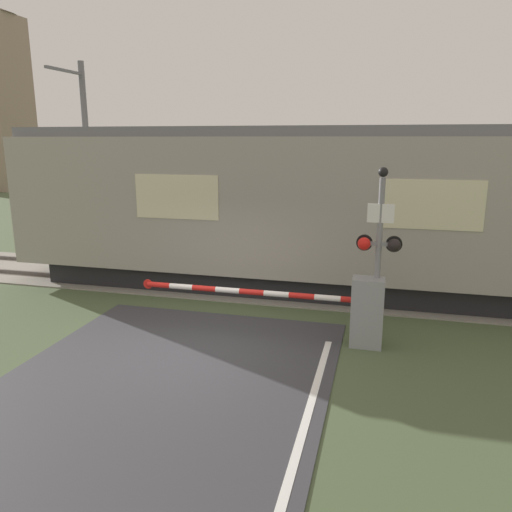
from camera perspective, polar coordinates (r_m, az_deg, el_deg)
ground_plane at (r=9.64m, az=-7.23°, el=-10.64°), size 80.00×80.00×0.00m
track_bed at (r=13.61m, az=-0.36°, el=-3.22°), size 36.00×3.20×0.13m
train at (r=12.77m, az=18.80°, el=4.67°), size 21.25×2.90×4.17m
crossing_barrier at (r=9.76m, az=10.77°, el=-6.02°), size 4.94×0.44×1.35m
signal_post at (r=9.52m, az=13.86°, el=1.02°), size 0.84×0.26×3.40m
catenary_pole at (r=17.92m, az=-18.77°, el=10.75°), size 0.20×1.90×6.32m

